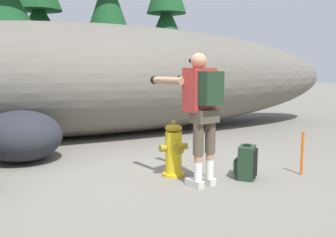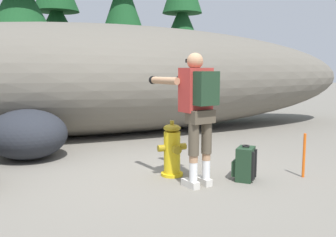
# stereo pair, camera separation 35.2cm
# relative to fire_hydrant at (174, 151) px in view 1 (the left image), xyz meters

# --- Properties ---
(ground_plane) EXTENTS (56.00, 56.00, 0.04)m
(ground_plane) POSITION_rel_fire_hydrant_xyz_m (-0.10, 0.02, -0.37)
(ground_plane) COLOR slate
(dirt_embankment) EXTENTS (13.12, 3.20, 2.43)m
(dirt_embankment) POSITION_rel_fire_hydrant_xyz_m (-0.10, 3.68, 0.86)
(dirt_embankment) COLOR #666056
(dirt_embankment) RESTS_ON ground_plane
(fire_hydrant) EXTENTS (0.40, 0.35, 0.76)m
(fire_hydrant) POSITION_rel_fire_hydrant_xyz_m (0.00, 0.00, 0.00)
(fire_hydrant) COLOR gold
(fire_hydrant) RESTS_ON ground_plane
(utility_worker) EXTENTS (0.64, 1.03, 1.65)m
(utility_worker) POSITION_rel_fire_hydrant_xyz_m (0.11, -0.50, 0.70)
(utility_worker) COLOR beige
(utility_worker) RESTS_ON ground_plane
(spare_backpack) EXTENTS (0.36, 0.36, 0.47)m
(spare_backpack) POSITION_rel_fire_hydrant_xyz_m (0.81, -0.55, -0.13)
(spare_backpack) COLOR #1E3823
(spare_backpack) RESTS_ON ground_plane
(boulder_small) EXTENTS (1.74, 1.76, 0.81)m
(boulder_small) POSITION_rel_fire_hydrant_xyz_m (-1.80, 1.77, 0.05)
(boulder_small) COLOR #25282E
(boulder_small) RESTS_ON ground_plane
(pine_tree_left) EXTENTS (2.80, 2.80, 5.86)m
(pine_tree_left) POSITION_rel_fire_hydrant_xyz_m (-1.75, 6.57, 2.88)
(pine_tree_left) COLOR #47331E
(pine_tree_left) RESTS_ON ground_plane
(pine_tree_center) EXTENTS (2.36, 2.36, 5.32)m
(pine_tree_center) POSITION_rel_fire_hydrant_xyz_m (-0.57, 8.85, 2.68)
(pine_tree_center) COLOR #47331E
(pine_tree_center) RESTS_ON ground_plane
(pine_tree_right) EXTENTS (2.20, 2.20, 6.59)m
(pine_tree_right) POSITION_rel_fire_hydrant_xyz_m (1.33, 7.28, 3.20)
(pine_tree_right) COLOR #47331E
(pine_tree_right) RESTS_ON ground_plane
(pine_tree_far_right) EXTENTS (2.19, 2.19, 5.53)m
(pine_tree_far_right) POSITION_rel_fire_hydrant_xyz_m (3.68, 7.88, 2.70)
(pine_tree_far_right) COLOR #47331E
(pine_tree_far_right) RESTS_ON ground_plane
(survey_stake) EXTENTS (0.04, 0.04, 0.60)m
(survey_stake) POSITION_rel_fire_hydrant_xyz_m (1.62, -0.73, -0.05)
(survey_stake) COLOR #E55914
(survey_stake) RESTS_ON ground_plane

